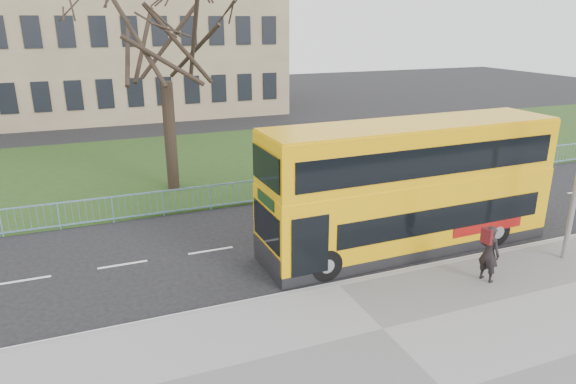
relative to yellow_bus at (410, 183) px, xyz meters
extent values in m
plane|color=black|center=(-3.63, -0.25, -2.39)|extent=(120.00, 120.00, 0.00)
cube|color=gray|center=(-3.63, -1.80, -2.32)|extent=(80.00, 0.20, 0.14)
cube|color=#1A3914|center=(-3.63, 14.05, -2.35)|extent=(80.00, 15.40, 0.08)
cube|color=#7B684E|center=(-8.63, 34.75, 4.61)|extent=(30.00, 15.00, 14.00)
cube|color=#E8A509|center=(0.00, 0.01, -1.04)|extent=(10.70, 2.75, 1.98)
cube|color=#E8A509|center=(0.00, 0.01, 0.12)|extent=(10.70, 2.75, 0.34)
cube|color=#E8A509|center=(0.00, 0.01, 1.18)|extent=(10.64, 2.70, 1.77)
cube|color=black|center=(0.63, -1.25, -0.96)|extent=(8.21, 0.21, 0.86)
cube|color=black|center=(0.03, -1.24, 1.09)|extent=(9.79, 0.24, 0.96)
cylinder|color=black|center=(-3.78, -1.21, -1.87)|extent=(1.06, 0.31, 1.05)
cylinder|color=black|center=(3.12, -1.07, -1.87)|extent=(1.06, 0.31, 1.05)
imported|color=black|center=(0.75, -3.25, -1.37)|extent=(0.59, 0.75, 1.80)
camera|label=1|loc=(-10.20, -14.20, 5.36)|focal=32.00mm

